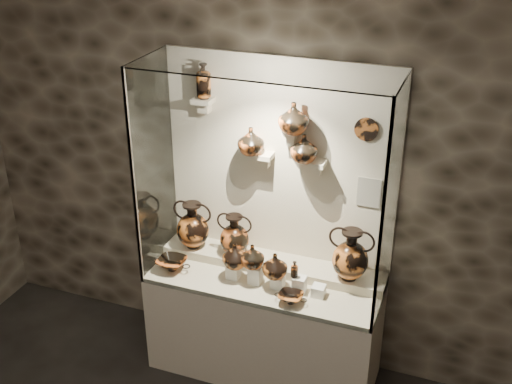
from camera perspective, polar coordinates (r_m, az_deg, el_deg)
wall_back at (r=4.58m, az=2.16°, el=2.33°), size 5.00×0.02×3.20m
plinth at (r=4.95m, az=0.71°, el=-11.91°), size 1.70×0.60×0.80m
front_tier at (r=4.70m, az=0.74°, el=-7.94°), size 1.68×0.58×0.03m
rear_tier at (r=4.82m, az=1.45°, el=-6.50°), size 1.70×0.25×0.10m
back_panel at (r=4.58m, az=2.14°, el=2.30°), size 1.70×0.03×1.60m
glass_front at (r=4.06m, az=-0.61°, el=-1.00°), size 1.70×0.01×1.60m
glass_left at (r=4.64m, az=-9.09°, el=2.28°), size 0.01×0.60×1.60m
glass_right at (r=4.13m, az=11.91°, el=-1.10°), size 0.01×0.60×1.60m
glass_top at (r=4.03m, az=0.88°, el=10.95°), size 1.70×0.60×0.01m
frame_post_left at (r=4.41m, az=-10.83°, el=0.81°), size 0.02×0.02×1.60m
frame_post_right at (r=3.88m, az=11.10°, el=-2.95°), size 0.02×0.02×1.60m
pedestal_a at (r=4.70m, az=-2.01°, el=-7.08°), size 0.09×0.09×0.10m
pedestal_b at (r=4.64m, az=-0.05°, el=-7.33°), size 0.09×0.09×0.13m
pedestal_c at (r=4.60m, az=1.95°, el=-7.95°), size 0.09×0.09×0.09m
pedestal_d at (r=4.55m, az=3.88°, el=-8.18°), size 0.09×0.09×0.12m
pedestal_e at (r=4.53m, az=5.59°, el=-8.72°), size 0.09×0.09×0.08m
bracket_ul at (r=4.54m, az=-4.73°, el=8.12°), size 0.14×0.12×0.04m
bracket_ca at (r=4.51m, az=0.65°, el=3.28°), size 0.14×0.12×0.04m
bracket_cb at (r=4.37m, az=3.14°, el=5.33°), size 0.10×0.12×0.04m
bracket_cc at (r=4.40m, az=5.31°, el=2.59°), size 0.14×0.12×0.04m
amphora_left at (r=4.88m, az=-5.63°, el=-2.94°), size 0.31×0.31×0.37m
amphora_mid at (r=4.78m, az=-1.92°, el=-3.84°), size 0.28×0.28×0.33m
amphora_right at (r=4.53m, az=8.42°, el=-5.53°), size 0.33×0.33×0.39m
jug_a at (r=4.60m, az=-1.87°, el=-5.65°), size 0.22×0.22×0.19m
jug_b at (r=4.55m, az=-0.31°, el=-5.72°), size 0.21×0.21×0.18m
jug_c at (r=4.52m, az=1.70°, el=-6.55°), size 0.20×0.20×0.19m
lekythos_small at (r=4.48m, az=3.45°, el=-6.79°), size 0.07×0.07×0.14m
kylix_left at (r=4.82m, az=-7.48°, el=-6.29°), size 0.34×0.31×0.11m
kylix_right at (r=4.45m, az=3.11°, el=-9.32°), size 0.28×0.26×0.09m
lekythos_tall at (r=4.49m, az=-4.69°, el=9.96°), size 0.13×0.13×0.28m
ovoid_vase_a at (r=4.45m, az=-0.45°, el=4.57°), size 0.25×0.25×0.20m
ovoid_vase_b at (r=4.27m, az=3.36°, el=6.59°), size 0.23×0.23×0.21m
ovoid_vase_c at (r=4.34m, az=4.29°, el=3.90°), size 0.19×0.19×0.19m
wall_plate at (r=4.28m, az=9.80°, el=5.51°), size 0.16×0.02×0.16m
info_placard at (r=4.46m, az=10.01°, el=-0.04°), size 0.16×0.01×0.22m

